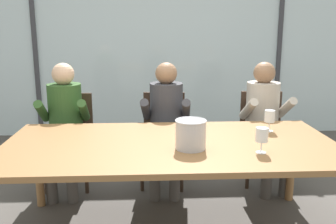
% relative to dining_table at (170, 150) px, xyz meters
% --- Properties ---
extents(ground, '(14.00, 14.00, 0.00)m').
position_rel_dining_table_xyz_m(ground, '(0.00, 1.00, -0.66)').
color(ground, '#4C4742').
extents(window_glass_panel, '(7.64, 0.03, 2.60)m').
position_rel_dining_table_xyz_m(window_glass_panel, '(0.00, 2.74, 0.64)').
color(window_glass_panel, silver).
rests_on(window_glass_panel, ground).
extents(window_mullion_left, '(0.06, 0.06, 2.60)m').
position_rel_dining_table_xyz_m(window_mullion_left, '(-1.72, 2.72, 0.64)').
color(window_mullion_left, '#38383D').
rests_on(window_mullion_left, ground).
extents(window_mullion_right, '(0.06, 0.06, 2.60)m').
position_rel_dining_table_xyz_m(window_mullion_right, '(1.72, 2.72, 0.64)').
color(window_mullion_right, '#38383D').
rests_on(window_mullion_right, ground).
extents(hillside_vineyard, '(13.64, 2.40, 1.89)m').
position_rel_dining_table_xyz_m(hillside_vineyard, '(0.00, 6.65, 0.28)').
color(hillside_vineyard, '#477A38').
rests_on(hillside_vineyard, ground).
extents(dining_table, '(2.44, 1.19, 0.72)m').
position_rel_dining_table_xyz_m(dining_table, '(0.00, 0.00, 0.00)').
color(dining_table, olive).
rests_on(dining_table, ground).
extents(chair_near_curtain, '(0.45, 0.45, 0.90)m').
position_rel_dining_table_xyz_m(chair_near_curtain, '(-0.94, 1.01, -0.14)').
color(chair_near_curtain, '#332319').
rests_on(chair_near_curtain, ground).
extents(chair_left_of_center, '(0.48, 0.48, 0.90)m').
position_rel_dining_table_xyz_m(chair_left_of_center, '(-0.01, 1.01, -0.14)').
color(chair_left_of_center, '#332319').
rests_on(chair_left_of_center, ground).
extents(chair_center, '(0.46, 0.46, 0.90)m').
position_rel_dining_table_xyz_m(chair_center, '(1.00, 1.02, -0.14)').
color(chair_center, '#332319').
rests_on(chair_center, ground).
extents(person_olive_shirt, '(0.47, 0.62, 1.22)m').
position_rel_dining_table_xyz_m(person_olive_shirt, '(-0.96, 0.86, 0.04)').
color(person_olive_shirt, '#2D5123').
rests_on(person_olive_shirt, ground).
extents(person_charcoal_jacket, '(0.49, 0.63, 1.22)m').
position_rel_dining_table_xyz_m(person_charcoal_jacket, '(0.01, 0.86, 0.04)').
color(person_charcoal_jacket, '#38383D').
rests_on(person_charcoal_jacket, ground).
extents(person_beige_jumper, '(0.49, 0.63, 1.22)m').
position_rel_dining_table_xyz_m(person_beige_jumper, '(0.97, 0.86, 0.04)').
color(person_beige_jumper, '#B7AD9E').
rests_on(person_beige_jumper, ground).
extents(ice_bucket_primary, '(0.22, 0.22, 0.21)m').
position_rel_dining_table_xyz_m(ice_bucket_primary, '(0.13, -0.14, 0.16)').
color(ice_bucket_primary, '#B7B7BC').
rests_on(ice_bucket_primary, dining_table).
extents(wine_glass_by_left_taster, '(0.08, 0.08, 0.17)m').
position_rel_dining_table_xyz_m(wine_glass_by_left_taster, '(0.82, 0.26, 0.18)').
color(wine_glass_by_left_taster, silver).
rests_on(wine_glass_by_left_taster, dining_table).
extents(wine_glass_near_bucket, '(0.08, 0.08, 0.17)m').
position_rel_dining_table_xyz_m(wine_glass_near_bucket, '(0.60, -0.25, 0.17)').
color(wine_glass_near_bucket, silver).
rests_on(wine_glass_near_bucket, dining_table).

